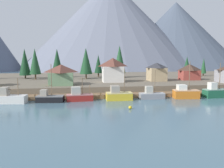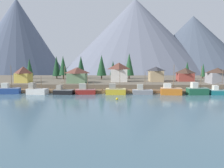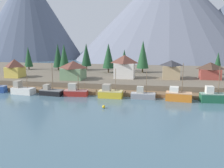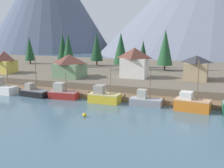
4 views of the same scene
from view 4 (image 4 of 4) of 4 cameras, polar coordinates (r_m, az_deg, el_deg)
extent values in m
cube|color=#476675|center=(80.89, 4.06, -0.34)|extent=(400.00, 400.00, 1.00)
cube|color=brown|center=(63.97, -0.48, -2.35)|extent=(80.00, 4.00, 1.00)
cylinder|color=brown|center=(71.87, -16.09, -1.07)|extent=(0.36, 0.36, 1.60)
cylinder|color=brown|center=(67.48, -10.60, -1.58)|extent=(0.36, 0.36, 1.60)
cylinder|color=brown|center=(63.80, -4.42, -2.14)|extent=(0.36, 0.36, 1.60)
cylinder|color=brown|center=(60.96, 2.43, -2.72)|extent=(0.36, 0.36, 1.60)
cylinder|color=brown|center=(59.07, 9.85, -3.31)|extent=(0.36, 0.36, 1.60)
cylinder|color=brown|center=(58.22, 17.62, -3.86)|extent=(0.36, 0.36, 1.60)
cube|color=#665B4C|center=(92.01, 6.18, 2.07)|extent=(400.00, 56.00, 2.50)
cube|color=silver|center=(72.99, -20.03, -1.14)|extent=(6.56, 3.72, 1.58)
cube|color=silver|center=(72.83, -20.07, -0.45)|extent=(6.56, 3.72, 0.20)
cylinder|color=brown|center=(71.48, -19.42, 1.11)|extent=(0.17, 0.17, 4.01)
cylinder|color=brown|center=(72.39, -20.01, 0.68)|extent=(2.79, 0.43, 0.32)
cube|color=black|center=(67.99, -14.49, -1.78)|extent=(6.54, 3.52, 1.31)
cube|color=slate|center=(67.83, -14.52, -1.16)|extent=(6.54, 3.52, 0.20)
cube|color=gray|center=(68.62, -15.44, -0.38)|extent=(1.71, 2.08, 1.42)
cylinder|color=brown|center=(66.93, -14.43, 2.01)|extent=(0.17, 0.17, 7.44)
cylinder|color=brown|center=(67.56, -14.78, 0.90)|extent=(1.59, 0.30, 0.32)
cube|color=maroon|center=(64.63, -9.30, -2.16)|extent=(6.42, 2.91, 1.42)
cube|color=#AD6C6A|center=(64.45, -9.32, -1.46)|extent=(6.42, 2.91, 0.20)
cube|color=#B2AD9E|center=(64.65, -10.08, -0.54)|extent=(2.27, 1.97, 1.81)
cylinder|color=brown|center=(63.78, -8.85, 0.36)|extent=(0.17, 0.17, 4.03)
cylinder|color=brown|center=(63.22, -7.34, -0.51)|extent=(0.14, 0.14, 2.25)
cylinder|color=brown|center=(64.21, -9.40, -0.25)|extent=(1.73, 0.25, 0.63)
cube|color=gold|center=(60.39, -1.42, -2.81)|extent=(6.26, 3.14, 1.67)
cube|color=tan|center=(60.18, -1.43, -1.94)|extent=(6.26, 3.14, 0.20)
cube|color=gray|center=(60.37, -2.34, -1.01)|extent=(2.04, 2.47, 1.66)
cylinder|color=brown|center=(59.12, -0.26, 0.82)|extent=(0.13, 0.13, 5.85)
cube|color=gray|center=(58.29, 6.53, -3.57)|extent=(6.27, 2.40, 1.28)
cube|color=#9F9FA2|center=(58.12, 6.54, -2.86)|extent=(6.27, 2.40, 0.20)
cube|color=#B2AD9E|center=(58.09, 5.80, -1.87)|extent=(1.76, 1.58, 1.73)
cylinder|color=brown|center=(57.33, 7.34, -0.07)|extent=(0.14, 0.14, 5.67)
cube|color=#CC6B1E|center=(56.26, 15.20, -4.04)|extent=(6.52, 3.53, 1.97)
cube|color=tan|center=(56.00, 15.25, -2.97)|extent=(6.52, 3.53, 0.20)
cube|color=silver|center=(56.06, 14.10, -2.09)|extent=(2.37, 2.40, 1.33)
cylinder|color=brown|center=(55.14, 16.18, 0.72)|extent=(0.17, 0.17, 7.23)
cube|color=tan|center=(74.93, 15.83, 2.39)|extent=(5.38, 5.95, 4.30)
pyramid|color=#2D2D33|center=(74.58, 15.94, 4.66)|extent=(5.65, 6.25, 1.67)
cube|color=gold|center=(88.89, -19.85, 3.16)|extent=(5.07, 5.12, 3.53)
pyramid|color=brown|center=(88.58, -19.98, 5.12)|extent=(5.32, 5.38, 2.59)
cube|color=silver|center=(75.69, 4.32, 3.10)|extent=(6.46, 4.70, 4.94)
pyramid|color=brown|center=(75.28, 4.36, 5.97)|extent=(6.78, 4.94, 2.67)
cube|color=#6B8E66|center=(77.05, -8.10, 2.65)|extent=(6.75, 6.70, 3.61)
pyramid|color=brown|center=(76.70, -8.16, 4.82)|extent=(7.09, 7.04, 2.24)
cylinder|color=#4C3823|center=(89.67, 10.05, 3.09)|extent=(0.50, 0.50, 1.66)
cone|color=#1E4C28|center=(89.09, 10.17, 6.96)|extent=(4.62, 4.62, 10.49)
cylinder|color=#4C3823|center=(95.43, 5.94, 3.59)|extent=(0.50, 0.50, 1.50)
cone|color=#14381E|center=(95.00, 5.99, 6.17)|extent=(3.13, 3.13, 7.11)
cylinder|color=#4C3823|center=(90.25, 1.68, 3.31)|extent=(0.50, 0.50, 1.73)
cone|color=#194223|center=(89.70, 1.70, 6.85)|extent=(4.50, 4.50, 9.44)
cylinder|color=#4C3823|center=(109.45, -15.43, 4.09)|extent=(0.50, 0.50, 1.19)
cone|color=#194223|center=(109.03, -15.55, 6.60)|extent=(3.55, 3.55, 8.46)
cylinder|color=#4C3823|center=(102.78, -9.36, 3.93)|extent=(0.50, 0.50, 1.21)
cone|color=#14381E|center=(102.30, -9.45, 6.94)|extent=(4.15, 4.15, 9.61)
cylinder|color=#4C3823|center=(100.09, -2.93, 4.02)|extent=(0.50, 0.50, 1.68)
cone|color=#14381E|center=(99.61, -2.96, 7.15)|extent=(4.17, 4.17, 9.27)
cylinder|color=#4C3823|center=(97.32, -8.32, 3.78)|extent=(0.50, 0.50, 1.84)
cone|color=#194223|center=(96.83, -8.41, 6.95)|extent=(3.93, 3.93, 8.96)
sphere|color=gold|center=(51.10, -5.29, -5.93)|extent=(0.70, 0.70, 0.70)
camera|label=1|loc=(32.47, -74.15, -4.23)|focal=38.69mm
camera|label=2|loc=(24.12, -93.19, -13.09)|focal=33.13mm
camera|label=3|loc=(12.69, -111.67, -2.30)|focal=40.09mm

